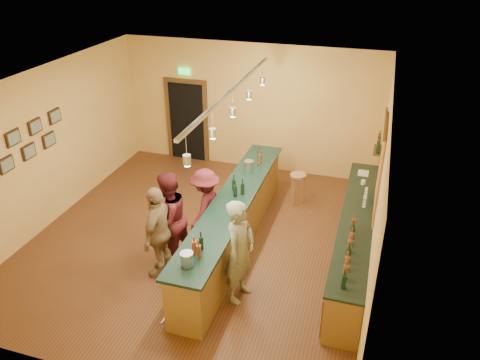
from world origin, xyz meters
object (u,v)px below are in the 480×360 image
(back_counter, at_px, (355,239))
(customer_a, at_px, (168,218))
(tasting_bar, at_px, (233,218))
(customer_c, at_px, (206,207))
(bartender, at_px, (240,252))
(customer_b, at_px, (159,232))
(bar_stool, at_px, (298,180))

(back_counter, relative_size, customer_a, 2.55)
(tasting_bar, xyz_separation_m, customer_c, (-0.55, -0.04, 0.18))
(bartender, xyz_separation_m, customer_b, (-1.52, 0.19, -0.05))
(customer_b, bearing_deg, tasting_bar, 140.04)
(back_counter, distance_m, tasting_bar, 2.29)
(back_counter, distance_m, customer_a, 3.42)
(back_counter, distance_m, bar_stool, 2.25)
(customer_a, bearing_deg, tasting_bar, 144.66)
(bartender, bearing_deg, customer_c, 49.14)
(bartender, bearing_deg, customer_b, 92.29)
(tasting_bar, bearing_deg, customer_b, -129.50)
(bar_stool, bearing_deg, bartender, -95.62)
(back_counter, height_order, customer_b, customer_b)
(back_counter, height_order, bar_stool, back_counter)
(tasting_bar, xyz_separation_m, bartender, (0.55, -1.37, 0.31))
(tasting_bar, distance_m, customer_c, 0.58)
(back_counter, relative_size, customer_c, 2.89)
(customer_b, relative_size, bar_stool, 2.36)
(customer_a, relative_size, customer_c, 1.13)
(tasting_bar, bearing_deg, customer_c, -175.35)
(customer_b, height_order, customer_c, customer_b)
(back_counter, xyz_separation_m, customer_c, (-2.83, -0.23, 0.30))
(tasting_bar, height_order, bar_stool, tasting_bar)
(customer_a, bearing_deg, customer_c, 165.64)
(tasting_bar, relative_size, bar_stool, 6.91)
(bar_stool, bearing_deg, back_counter, -51.54)
(customer_b, xyz_separation_m, customer_c, (0.42, 1.14, -0.08))
(back_counter, bearing_deg, customer_a, -163.71)
(bartender, bearing_deg, bar_stool, 3.89)
(bar_stool, bearing_deg, customer_c, -125.67)
(customer_b, bearing_deg, bar_stool, 148.89)
(customer_c, distance_m, bar_stool, 2.45)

